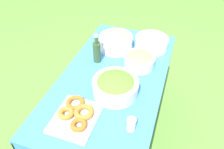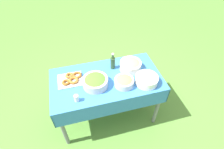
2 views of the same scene
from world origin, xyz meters
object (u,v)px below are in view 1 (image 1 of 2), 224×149
Objects in this scene: fruit_bowl at (139,60)px; olive_oil_bottle at (97,51)px; plate_stack at (152,43)px; donut_platter at (76,115)px; salad_bowl at (116,86)px; pasta_bowl at (116,41)px.

olive_oil_bottle is at bearing 98.91° from fruit_bowl.
fruit_bowl is (-0.27, 0.04, 0.01)m from plate_stack.
donut_platter is at bearing -171.11° from olive_oil_bottle.
salad_bowl is at bearing 168.72° from plate_stack.
pasta_bowl reaches higher than salad_bowl.
pasta_bowl is 0.86× the size of donut_platter.
pasta_bowl is at bearing 110.63° from plate_stack.
salad_bowl reaches higher than plate_stack.
olive_oil_bottle reaches higher than salad_bowl.
plate_stack is 0.27m from fruit_bowl.
donut_platter is 0.56m from olive_oil_bottle.
pasta_bowl is at bearing -20.98° from olive_oil_bottle.
plate_stack is at bearing -48.51° from olive_oil_bottle.
plate_stack is 0.48m from olive_oil_bottle.
fruit_bowl is at bearing -13.61° from salad_bowl.
pasta_bowl reaches higher than donut_platter.
fruit_bowl is (-0.16, -0.24, -0.02)m from pasta_bowl.
donut_platter is at bearing 149.92° from salad_bowl.
donut_platter is 1.34× the size of olive_oil_bottle.
salad_bowl is 1.29× the size of fruit_bowl.
salad_bowl is 0.34m from fruit_bowl.
olive_oil_bottle reaches higher than pasta_bowl.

